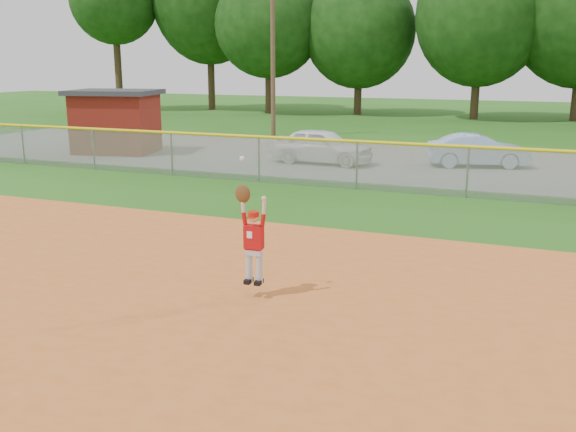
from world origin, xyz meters
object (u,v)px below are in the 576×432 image
object	(u,v)px
car_white_a	(322,146)
ballplayer	(252,235)
utility_shed	(116,121)
car_blue	(478,150)

from	to	relation	value
car_white_a	ballplayer	bearing A→B (deg)	-162.47
utility_shed	car_white_a	bearing A→B (deg)	2.63
car_blue	ballplayer	bearing A→B (deg)	156.40
car_blue	utility_shed	bearing A→B (deg)	80.76
car_blue	utility_shed	xyz separation A→B (m)	(-14.95, -1.86, 0.74)
car_white_a	ballplayer	world-z (taller)	ballplayer
car_white_a	car_blue	bearing A→B (deg)	-72.91
car_white_a	ballplayer	size ratio (longest dim) A/B	1.86
car_white_a	utility_shed	xyz separation A→B (m)	(-9.26, -0.42, 0.68)
ballplayer	utility_shed	bearing A→B (deg)	133.27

